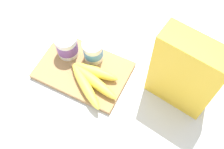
# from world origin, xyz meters

# --- Properties ---
(ground_plane) EXTENTS (2.40, 2.40, 0.00)m
(ground_plane) POSITION_xyz_m (0.00, 0.00, 0.00)
(ground_plane) COLOR silver
(cutting_board) EXTENTS (0.30, 0.20, 0.02)m
(cutting_board) POSITION_xyz_m (0.00, 0.00, 0.01)
(cutting_board) COLOR #A37A4C
(cutting_board) RESTS_ON ground_plane
(cereal_box) EXTENTS (0.20, 0.10, 0.29)m
(cereal_box) POSITION_xyz_m (0.31, 0.06, 0.14)
(cereal_box) COLOR yellow
(cereal_box) RESTS_ON ground_plane
(yogurt_cup_front) EXTENTS (0.08, 0.08, 0.09)m
(yogurt_cup_front) POSITION_xyz_m (-0.08, 0.04, 0.06)
(yogurt_cup_front) COLOR white
(yogurt_cup_front) RESTS_ON cutting_board
(yogurt_cup_back) EXTENTS (0.07, 0.07, 0.08)m
(yogurt_cup_back) POSITION_xyz_m (0.01, 0.06, 0.06)
(yogurt_cup_back) COLOR white
(yogurt_cup_back) RESTS_ON cutting_board
(banana_bunch) EXTENTS (0.20, 0.15, 0.04)m
(banana_bunch) POSITION_xyz_m (0.05, -0.03, 0.04)
(banana_bunch) COLOR yellow
(banana_bunch) RESTS_ON cutting_board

